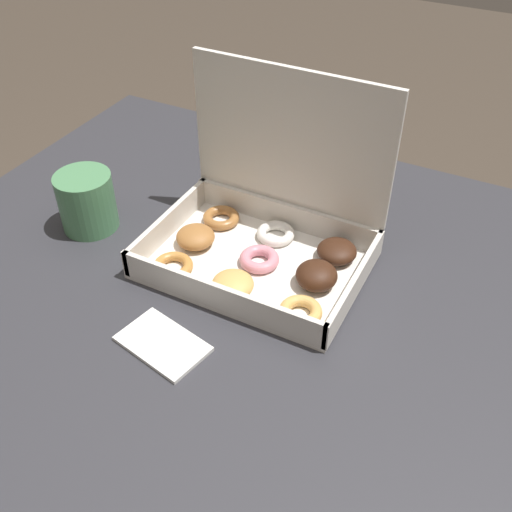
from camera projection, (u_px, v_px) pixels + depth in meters
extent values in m
cube|color=#2D2D33|center=(243.00, 290.00, 0.90)|extent=(1.07, 0.88, 0.03)
cylinder|color=#2D2D33|center=(153.00, 247.00, 1.58)|extent=(0.06, 0.06, 0.74)
cube|color=silver|center=(256.00, 265.00, 0.91)|extent=(0.32, 0.22, 0.01)
cube|color=beige|center=(220.00, 298.00, 0.82)|extent=(0.32, 0.01, 0.04)
cube|color=beige|center=(287.00, 215.00, 0.97)|extent=(0.32, 0.01, 0.04)
cube|color=beige|center=(168.00, 224.00, 0.95)|extent=(0.01, 0.22, 0.04)
cube|color=beige|center=(355.00, 286.00, 0.84)|extent=(0.01, 0.22, 0.04)
cube|color=beige|center=(292.00, 140.00, 0.89)|extent=(0.32, 0.01, 0.22)
torus|color=#B77A38|center=(173.00, 266.00, 0.89)|extent=(0.06, 0.06, 0.02)
ellipsoid|color=tan|center=(232.00, 284.00, 0.85)|extent=(0.06, 0.06, 0.03)
torus|color=tan|center=(300.00, 312.00, 0.82)|extent=(0.06, 0.06, 0.02)
ellipsoid|color=#9E6633|center=(195.00, 237.00, 0.94)|extent=(0.06, 0.06, 0.03)
torus|color=pink|center=(259.00, 259.00, 0.90)|extent=(0.06, 0.06, 0.02)
ellipsoid|color=#381E11|center=(317.00, 275.00, 0.86)|extent=(0.06, 0.06, 0.04)
torus|color=#9E6633|center=(221.00, 218.00, 0.99)|extent=(0.06, 0.06, 0.02)
torus|color=white|center=(278.00, 235.00, 0.95)|extent=(0.06, 0.06, 0.02)
ellipsoid|color=#381E11|center=(337.00, 251.00, 0.91)|extent=(0.06, 0.06, 0.03)
cylinder|color=#4C8456|center=(87.00, 202.00, 0.96)|extent=(0.09, 0.09, 0.10)
cylinder|color=black|center=(82.00, 178.00, 0.93)|extent=(0.07, 0.07, 0.01)
cube|color=white|center=(163.00, 344.00, 0.79)|extent=(0.13, 0.10, 0.01)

